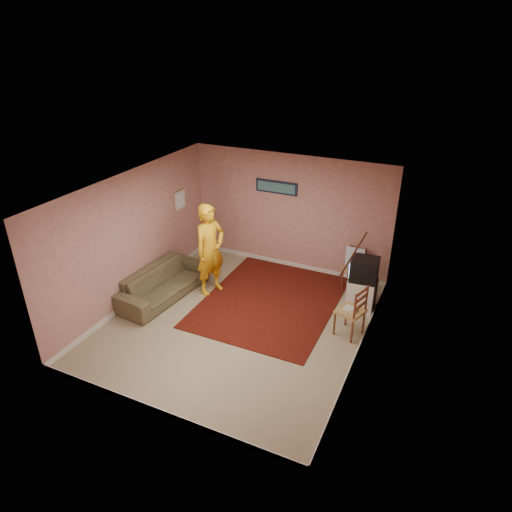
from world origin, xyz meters
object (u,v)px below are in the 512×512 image
at_px(crt_tv, 364,269).
at_px(person, 210,250).
at_px(tv_cabinet, 362,294).
at_px(chair_b, 351,305).
at_px(sofa, 163,283).
at_px(chair_a, 354,264).

bearing_deg(crt_tv, person, -171.94).
bearing_deg(tv_cabinet, crt_tv, -175.83).
xyz_separation_m(tv_cabinet, person, (-2.96, -0.64, 0.63)).
height_order(crt_tv, person, person).
xyz_separation_m(chair_b, sofa, (-3.75, -0.33, -0.30)).
relative_size(chair_a, person, 0.25).
height_order(crt_tv, chair_a, crt_tv).
distance_m(crt_tv, sofa, 3.98).
height_order(tv_cabinet, person, person).
bearing_deg(crt_tv, chair_a, 110.33).
distance_m(chair_a, chair_b, 1.72).
bearing_deg(sofa, chair_a, -53.48).
distance_m(tv_cabinet, chair_a, 0.88).
bearing_deg(tv_cabinet, chair_b, -90.07).
bearing_deg(chair_b, sofa, -67.47).
relative_size(tv_cabinet, chair_b, 1.18).
xyz_separation_m(tv_cabinet, crt_tv, (-0.01, -0.00, 0.54)).
bearing_deg(person, sofa, 146.71).
bearing_deg(sofa, crt_tv, -65.89).
relative_size(crt_tv, sofa, 0.26).
height_order(tv_cabinet, sofa, tv_cabinet).
height_order(chair_a, sofa, chair_a).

